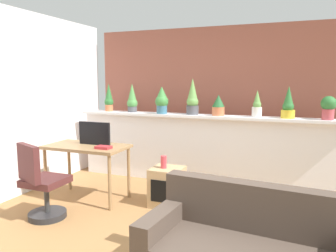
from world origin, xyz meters
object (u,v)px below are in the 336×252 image
Objects in this scene: vase_on_shelf at (164,162)px; book_on_desk at (103,147)px; potted_plant_7 at (328,107)px; side_cube_shelf at (167,187)px; tv_monitor at (94,133)px; potted_plant_2 at (162,100)px; potted_plant_6 at (288,105)px; potted_plant_0 at (109,99)px; potted_plant_4 at (218,105)px; desk at (87,151)px; potted_plant_5 at (257,106)px; potted_plant_1 at (132,99)px; potted_plant_3 at (193,99)px; office_chair at (41,187)px.

book_on_desk is (-0.73, -0.27, 0.19)m from vase_on_shelf.
potted_plant_7 is 0.64× the size of side_cube_shelf.
tv_monitor is 1.04m from vase_on_shelf.
tv_monitor is 0.94× the size of side_cube_shelf.
potted_plant_6 is at bearing 1.40° from potted_plant_2.
potted_plant_0 is at bearing 179.94° from potted_plant_6.
potted_plant_4 reaches higher than desk.
potted_plant_2 reaches higher than desk.
potted_plant_5 reaches higher than potted_plant_7.
potted_plant_4 is at bearing 179.91° from potted_plant_7.
potted_plant_6 reaches higher than desk.
potted_plant_6 is at bearing 36.15° from side_cube_shelf.
potted_plant_7 is at bearing 27.97° from vase_on_shelf.
potted_plant_6 is 0.51m from potted_plant_7.
potted_plant_1 is at bearing 2.78° from potted_plant_0.
potted_plant_5 is at bearing 46.22° from side_cube_shelf.
potted_plant_5 reaches higher than tv_monitor.
potted_plant_6 is (1.39, -0.01, -0.06)m from potted_plant_3.
office_chair is (0.27, -1.96, -0.92)m from potted_plant_0.
vase_on_shelf is (-0.47, -1.04, -0.67)m from potted_plant_4.
tv_monitor is at bearing -175.37° from side_cube_shelf.
potted_plant_3 reaches higher than potted_plant_4.
potted_plant_3 is 1.44× the size of potted_plant_5.
desk is at bearing -133.64° from tv_monitor.
potted_plant_1 is 1.46m from book_on_desk.
potted_plant_5 reaches higher than desk.
desk is (-1.12, -1.20, -0.68)m from potted_plant_3.
office_chair is at bearing -141.65° from vase_on_shelf.
vase_on_shelf is at bearing -134.63° from potted_plant_5.
side_cube_shelf is (1.04, -1.05, -1.06)m from potted_plant_1.
potted_plant_0 is 2.46m from potted_plant_5.
tv_monitor is at bearing 143.21° from book_on_desk.
side_cube_shelf is 3.11× the size of vase_on_shelf.
potted_plant_2 is 0.86× the size of side_cube_shelf.
desk is (-0.07, -1.22, -0.64)m from potted_plant_1.
potted_plant_7 is (2.39, 0.04, -0.04)m from potted_plant_2.
potted_plant_5 reaches higher than book_on_desk.
potted_plant_0 reaches higher than potted_plant_4.
potted_plant_3 is at bearing 178.63° from potted_plant_4.
desk is 2.20× the size of side_cube_shelf.
book_on_desk is at bearing -61.77° from potted_plant_0.
potted_plant_3 is (1.49, 0.01, 0.03)m from potted_plant_0.
side_cube_shelf is at bearing -35.08° from potted_plant_0.
potted_plant_5 is at bearing 28.93° from tv_monitor.
potted_plant_4 is (1.46, -0.02, -0.06)m from potted_plant_1.
office_chair is at bearing -138.16° from potted_plant_5.
potted_plant_3 is at bearing 47.05° from desk.
potted_plant_2 reaches higher than potted_plant_7.
potted_plant_0 is at bearing 179.95° from potted_plant_5.
desk is 0.37m from book_on_desk.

